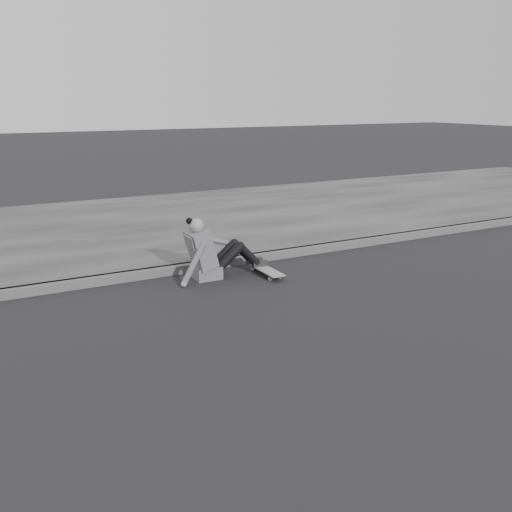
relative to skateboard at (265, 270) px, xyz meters
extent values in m
plane|color=black|center=(1.16, -1.92, -0.07)|extent=(80.00, 80.00, 0.00)
cube|color=#4A4A4A|center=(1.16, 0.66, -0.01)|extent=(24.00, 0.16, 0.12)
cube|color=#383838|center=(1.16, 3.68, -0.01)|extent=(24.00, 6.00, 0.12)
cylinder|color=gray|center=(-0.07, -0.26, -0.04)|extent=(0.03, 0.05, 0.05)
cylinder|color=gray|center=(0.08, -0.26, -0.04)|extent=(0.03, 0.05, 0.05)
cylinder|color=gray|center=(-0.07, 0.26, -0.04)|extent=(0.03, 0.05, 0.05)
cylinder|color=gray|center=(0.08, 0.26, -0.04)|extent=(0.03, 0.05, 0.05)
cube|color=#2A2B2D|center=(0.00, -0.26, -0.02)|extent=(0.16, 0.04, 0.03)
cube|color=#2A2B2D|center=(0.00, 0.26, -0.02)|extent=(0.16, 0.04, 0.03)
cube|color=slate|center=(0.00, 0.00, 0.01)|extent=(0.20, 0.78, 0.02)
cube|color=#565659|center=(-0.80, 0.25, 0.02)|extent=(0.36, 0.34, 0.18)
cube|color=#565659|center=(-0.87, 0.25, 0.36)|extent=(0.37, 0.40, 0.57)
cube|color=#565659|center=(-1.00, 0.25, 0.48)|extent=(0.14, 0.30, 0.20)
cylinder|color=gray|center=(-0.92, 0.25, 0.60)|extent=(0.09, 0.09, 0.08)
sphere|color=gray|center=(-0.93, 0.25, 0.69)|extent=(0.20, 0.20, 0.20)
sphere|color=black|center=(-1.02, 0.27, 0.76)|extent=(0.09, 0.09, 0.09)
cylinder|color=black|center=(-0.48, 0.16, 0.21)|extent=(0.43, 0.13, 0.39)
cylinder|color=black|center=(-0.48, 0.34, 0.21)|extent=(0.43, 0.13, 0.39)
cylinder|color=black|center=(-0.18, 0.16, 0.21)|extent=(0.35, 0.11, 0.36)
cylinder|color=black|center=(-0.18, 0.34, 0.21)|extent=(0.35, 0.11, 0.36)
sphere|color=black|center=(-0.32, 0.16, 0.35)|extent=(0.13, 0.13, 0.13)
sphere|color=black|center=(-0.32, 0.34, 0.35)|extent=(0.13, 0.13, 0.13)
cube|color=black|center=(0.00, 0.16, 0.05)|extent=(0.24, 0.08, 0.07)
cube|color=black|center=(0.00, 0.34, 0.05)|extent=(0.24, 0.08, 0.07)
cylinder|color=#565659|center=(-1.07, 0.04, 0.22)|extent=(0.38, 0.08, 0.58)
sphere|color=gray|center=(-1.22, 0.03, -0.03)|extent=(0.08, 0.08, 0.08)
cylinder|color=#565659|center=(-0.63, 0.41, 0.42)|extent=(0.48, 0.08, 0.21)
camera|label=1|loc=(-3.75, -6.73, 2.34)|focal=40.00mm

